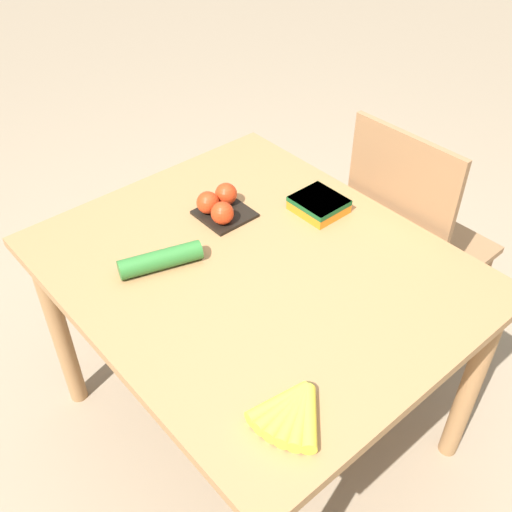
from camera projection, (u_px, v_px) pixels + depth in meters
The scene contains 7 objects.
ground_plane at pixel (256, 421), 2.11m from camera, with size 12.00×12.00×0.00m, color gray.
dining_table at pixel (256, 291), 1.70m from camera, with size 1.13×0.95×0.73m.
chair at pixel (410, 245), 2.05m from camera, with size 0.43×0.41×0.97m.
banana_bunch at pixel (293, 412), 1.25m from camera, with size 0.16×0.17×0.03m.
tomato_pack at pixel (220, 205), 1.78m from camera, with size 0.15×0.15×0.08m.
carrot_bag at pixel (319, 204), 1.81m from camera, with size 0.15×0.14×0.04m.
cucumber_near at pixel (161, 260), 1.61m from camera, with size 0.12×0.23×0.05m.
Camera 1 is at (0.93, -0.81, 1.81)m, focal length 42.00 mm.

